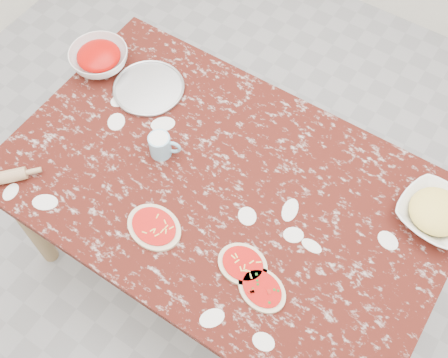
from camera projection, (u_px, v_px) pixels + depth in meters
ground at (224, 264)px, 2.58m from camera, size 4.00×4.00×0.00m
worktable at (224, 197)px, 2.01m from camera, size 1.60×1.00×0.75m
pizza_tray at (149, 89)px, 2.16m from camera, size 0.31×0.31×0.01m
sauce_bowl at (99, 58)px, 2.20m from camera, size 0.31×0.31×0.07m
cheese_bowl at (435, 214)px, 1.85m from camera, size 0.29×0.29×0.06m
flour_mug at (161, 145)px, 1.97m from camera, size 0.12×0.08×0.09m
pizza_left at (154, 227)px, 1.85m from camera, size 0.22×0.18×0.02m
pizza_mid at (243, 264)px, 1.78m from camera, size 0.17×0.15×0.02m
pizza_right at (262, 290)px, 1.73m from camera, size 0.20×0.17×0.02m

